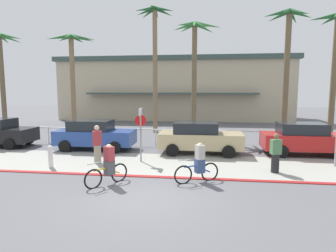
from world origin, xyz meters
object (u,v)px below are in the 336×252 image
object	(u,v)px
palm_tree_0	(1,59)
palm_tree_5	(335,52)
palm_tree_2	(155,40)
car_blue_1	(95,135)
stop_sign_bike_lane	(141,127)
car_tan_2	(200,138)
palm_tree_1	(72,57)
cyclist_blue_1	(199,164)
palm_tree_4	(287,48)
car_red_3	(305,139)
bollard_0	(51,156)
palm_tree_3	(195,51)
pedestrian_1	(276,155)
pedestrian_0	(97,146)
cyclist_yellow_0	(108,166)

from	to	relation	value
palm_tree_0	palm_tree_5	xyz separation A→B (m)	(23.42, -1.19, -0.01)
palm_tree_2	car_blue_1	world-z (taller)	palm_tree_2
stop_sign_bike_lane	car_tan_2	distance (m)	3.56
palm_tree_1	cyclist_blue_1	world-z (taller)	palm_tree_1
palm_tree_4	car_red_3	xyz separation A→B (m)	(0.15, -3.72, -5.14)
car_tan_2	palm_tree_0	bearing A→B (deg)	160.72
palm_tree_2	palm_tree_1	bearing A→B (deg)	-163.36
bollard_0	palm_tree_4	distance (m)	15.08
palm_tree_4	palm_tree_3	bearing A→B (deg)	163.10
palm_tree_0	pedestrian_1	xyz separation A→B (m)	(18.42, -8.55, -4.99)
palm_tree_3	car_blue_1	bearing A→B (deg)	-134.00
palm_tree_0	palm_tree_1	size ratio (longest dim) A/B	1.03
car_red_3	palm_tree_2	bearing A→B (deg)	142.84
bollard_0	palm_tree_2	bearing A→B (deg)	76.31
car_tan_2	cyclist_blue_1	distance (m)	4.81
palm_tree_5	car_blue_1	size ratio (longest dim) A/B	1.83
palm_tree_4	stop_sign_bike_lane	bearing A→B (deg)	-141.94
palm_tree_3	car_red_3	size ratio (longest dim) A/B	1.86
pedestrian_0	stop_sign_bike_lane	bearing A→B (deg)	15.53
pedestrian_0	pedestrian_1	bearing A→B (deg)	-3.72
cyclist_blue_1	pedestrian_1	bearing A→B (deg)	27.20
car_blue_1	car_red_3	xyz separation A→B (m)	(11.40, 0.11, 0.00)
palm_tree_5	cyclist_yellow_0	xyz separation A→B (m)	(-11.32, -9.65, -5.04)
stop_sign_bike_lane	cyclist_yellow_0	size ratio (longest dim) A/B	1.71
palm_tree_4	pedestrian_1	xyz separation A→B (m)	(-2.13, -7.31, -5.25)
car_blue_1	pedestrian_0	size ratio (longest dim) A/B	2.46
palm_tree_4	pedestrian_0	bearing A→B (deg)	-145.60
palm_tree_2	palm_tree_3	size ratio (longest dim) A/B	1.19
stop_sign_bike_lane	pedestrian_0	size ratio (longest dim) A/B	1.43
palm_tree_1	pedestrian_0	size ratio (longest dim) A/B	4.19
palm_tree_3	pedestrian_1	bearing A→B (deg)	-67.77
palm_tree_1	car_blue_1	distance (m)	8.11
palm_tree_5	pedestrian_0	xyz separation A→B (m)	(-12.81, -6.85, -4.90)
palm_tree_3	cyclist_blue_1	world-z (taller)	palm_tree_3
palm_tree_1	palm_tree_2	world-z (taller)	palm_tree_2
pedestrian_1	palm_tree_1	bearing A→B (deg)	145.58
bollard_0	car_tan_2	xyz separation A→B (m)	(6.38, 3.71, 0.35)
palm_tree_3	cyclist_yellow_0	distance (m)	12.89
palm_tree_0	cyclist_blue_1	distance (m)	19.06
palm_tree_2	bollard_0	bearing A→B (deg)	-103.69
palm_tree_3	car_blue_1	distance (m)	9.41
cyclist_blue_1	pedestrian_1	distance (m)	3.48
palm_tree_3	palm_tree_4	world-z (taller)	palm_tree_4
palm_tree_4	cyclist_blue_1	size ratio (longest dim) A/B	5.16
car_blue_1	car_tan_2	xyz separation A→B (m)	(5.95, -0.27, 0.00)
palm_tree_5	car_red_3	bearing A→B (deg)	-125.87
pedestrian_1	cyclist_yellow_0	bearing A→B (deg)	-160.03
car_tan_2	pedestrian_1	xyz separation A→B (m)	(3.17, -3.22, -0.12)
bollard_0	palm_tree_5	size ratio (longest dim) A/B	0.12
stop_sign_bike_lane	car_red_3	xyz separation A→B (m)	(8.15, 2.55, -0.81)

